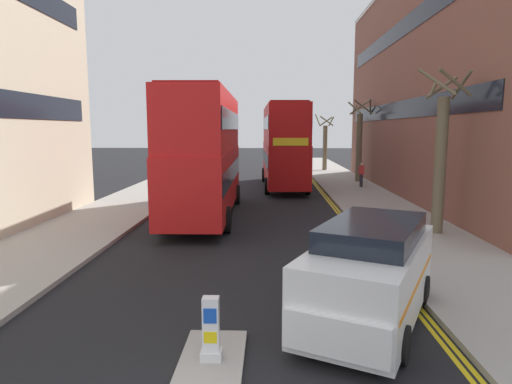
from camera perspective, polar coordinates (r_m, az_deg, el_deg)
sidewalk_right at (r=21.57m, az=16.60°, el=-2.75°), size 4.00×80.00×0.14m
sidewalk_left at (r=22.15m, az=-18.00°, el=-2.53°), size 4.00×80.00×0.14m
kerb_line_outer at (r=19.21m, az=12.03°, el=-4.10°), size 0.10×56.00×0.01m
kerb_line_inner at (r=19.18m, az=11.55°, el=-4.10°), size 0.10×56.00×0.01m
traffic_island at (r=8.16m, az=-5.75°, el=-20.93°), size 1.10×2.20×0.10m
keep_left_bollard at (r=7.90m, az=-5.81°, el=-17.40°), size 0.36×0.28×1.11m
double_decker_bus_away at (r=20.33m, az=-6.60°, el=5.30°), size 2.93×10.85×5.64m
double_decker_bus_oncoming at (r=30.51m, az=3.58°, el=6.26°), size 3.12×10.90×5.64m
taxi_minivan at (r=9.54m, az=14.34°, el=-10.08°), size 3.75×5.15×2.12m
pedestrian_far at (r=30.62m, az=13.41°, el=2.23°), size 0.34×0.22×1.62m
street_tree_near at (r=17.71m, az=22.67°, el=4.01°), size 1.83×1.75×6.03m
street_tree_mid at (r=42.78m, az=8.86°, el=6.00°), size 1.69×1.67×5.29m
street_tree_far at (r=33.84m, az=13.14°, el=6.11°), size 1.91×1.93×6.13m
townhouse_terrace_right at (r=29.96m, az=27.16°, el=12.44°), size 10.08×28.00×13.45m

